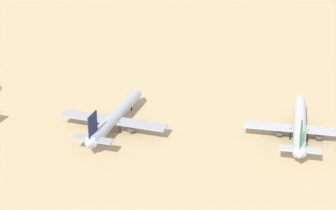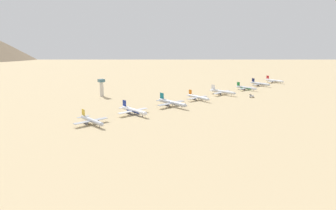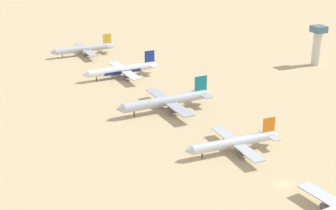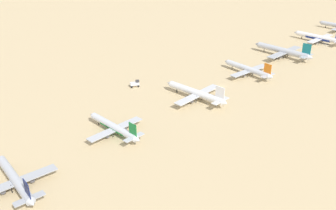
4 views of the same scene
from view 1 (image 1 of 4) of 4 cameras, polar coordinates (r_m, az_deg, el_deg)
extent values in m
cylinder|color=silver|center=(158.50, 12.41, -1.83)|extent=(30.41, 6.45, 3.19)
cone|color=silver|center=(173.44, 12.43, 0.56)|extent=(3.01, 3.40, 3.13)
cone|color=silver|center=(144.04, 12.39, -4.68)|extent=(2.65, 3.11, 2.87)
cube|color=#197A38|center=(144.96, 12.53, -2.82)|extent=(4.63, 0.79, 5.88)
cube|color=#B6BBC5|center=(146.10, 12.40, -4.10)|extent=(3.77, 10.31, 0.30)
cube|color=#B6BBC5|center=(157.62, 12.39, -2.22)|extent=(7.27, 28.85, 0.38)
cylinder|color=#4C4C54|center=(158.63, 10.54, -2.33)|extent=(3.72, 2.30, 1.93)
cylinder|color=#4C4C54|center=(159.00, 14.17, -2.63)|extent=(3.72, 2.30, 1.93)
cylinder|color=black|center=(169.70, 12.37, -0.71)|extent=(0.37, 0.37, 3.21)
cylinder|color=black|center=(157.41, 11.55, -2.73)|extent=(0.37, 0.37, 3.21)
cylinder|color=black|center=(157.57, 13.14, -2.86)|extent=(0.37, 0.37, 3.21)
cylinder|color=#197A38|center=(158.60, 12.41, -1.91)|extent=(16.88, 4.98, 3.20)
cylinder|color=#B2B7C1|center=(159.66, -5.06, -1.07)|extent=(31.01, 3.53, 3.27)
cone|color=#B2B7C1|center=(173.82, -2.90, 1.23)|extent=(2.78, 3.23, 3.21)
cone|color=#B2B7C1|center=(146.21, -7.60, -3.78)|extent=(2.43, 2.96, 2.94)
cube|color=#141E51|center=(146.91, -7.17, -1.92)|extent=(4.74, 0.34, 6.02)
cube|color=#A4A8B2|center=(148.10, -7.18, -3.22)|extent=(2.84, 10.35, 0.31)
cube|color=#A4A8B2|center=(158.85, -5.23, -1.45)|extent=(4.55, 29.30, 0.39)
cylinder|color=#4C4C54|center=(161.89, -6.80, -1.47)|extent=(3.63, 2.01, 1.98)
cylinder|color=#4C4C54|center=(158.13, -3.39, -1.99)|extent=(3.63, 2.01, 1.98)
cylinder|color=black|center=(170.31, -3.50, -0.03)|extent=(0.38, 0.38, 3.29)
cylinder|color=black|center=(159.60, -6.07, -1.92)|extent=(0.38, 0.38, 3.29)
cylinder|color=black|center=(157.96, -4.59, -2.15)|extent=(0.38, 0.38, 3.29)
camera|label=2|loc=(561.44, 60.75, 13.45)|focal=34.67mm
camera|label=3|loc=(243.42, 6.21, 27.01)|focal=54.96mm
camera|label=4|loc=(84.75, -67.16, 18.82)|focal=39.52mm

